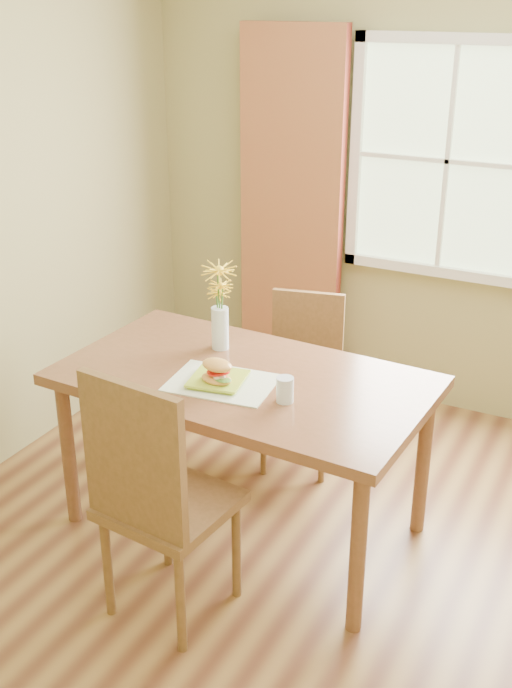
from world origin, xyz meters
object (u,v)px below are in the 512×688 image
at_px(water_glass, 285,390).
at_px(chair_near, 153,493).
at_px(dining_table, 244,392).
at_px(flower_vase, 220,298).
at_px(chair_far, 303,373).
at_px(croissant_sandwich, 217,372).

bearing_deg(water_glass, chair_near, -115.77).
distance_m(dining_table, flower_vase, 0.46).
distance_m(chair_near, chair_far, 1.42).
bearing_deg(chair_near, chair_far, 96.37).
height_order(chair_far, water_glass, chair_far).
height_order(croissant_sandwich, flower_vase, flower_vase).
bearing_deg(chair_near, water_glass, 70.28).
bearing_deg(chair_near, flower_vase, 109.81).
height_order(dining_table, croissant_sandwich, croissant_sandwich).
xyz_separation_m(chair_far, croissant_sandwich, (-0.03, -0.85, 0.36)).
relative_size(water_glass, flower_vase, 0.26).
bearing_deg(flower_vase, water_glass, -34.81).
distance_m(chair_near, croissant_sandwich, 0.62).
xyz_separation_m(chair_far, water_glass, (0.29, -0.84, 0.34)).
xyz_separation_m(chair_near, water_glass, (0.28, 0.58, 0.24)).
bearing_deg(water_glass, dining_table, 152.62).
relative_size(dining_table, flower_vase, 3.97).
bearing_deg(chair_far, croissant_sandwich, -105.03).
height_order(chair_near, chair_far, chair_near).
height_order(dining_table, chair_far, chair_far).
xyz_separation_m(dining_table, water_glass, (0.27, -0.14, 0.13)).
bearing_deg(flower_vase, chair_far, 65.67).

